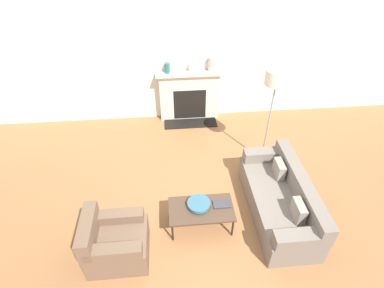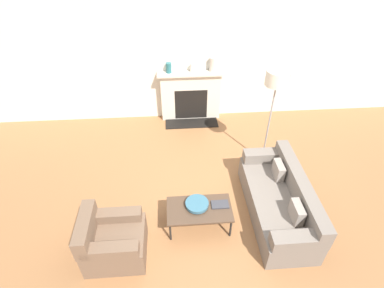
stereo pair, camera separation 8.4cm
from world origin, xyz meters
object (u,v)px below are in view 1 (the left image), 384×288
(book, at_px, (222,204))
(mantel_vase_left, at_px, (167,68))
(couch, at_px, (281,199))
(bowl, at_px, (199,204))
(coffee_table, at_px, (201,210))
(fireplace, at_px, (189,96))
(floor_lamp, at_px, (275,88))
(mantel_vase_center_left, at_px, (190,68))
(armchair_near, at_px, (114,242))
(mantel_vase_center_right, at_px, (211,64))

(book, bearing_deg, mantel_vase_left, 102.68)
(couch, bearing_deg, bowl, -86.24)
(book, bearing_deg, bowl, 178.27)
(couch, relative_size, coffee_table, 1.97)
(bowl, bearing_deg, fireplace, 87.70)
(couch, relative_size, floor_lamp, 1.01)
(floor_lamp, distance_m, mantel_vase_center_left, 2.15)
(armchair_near, relative_size, bowl, 2.37)
(armchair_near, bearing_deg, couch, -77.87)
(armchair_near, xyz_separation_m, mantel_vase_center_left, (1.39, 3.56, 0.96))
(bowl, bearing_deg, couch, 3.76)
(floor_lamp, bearing_deg, couch, -94.13)
(mantel_vase_left, bearing_deg, floor_lamp, -43.25)
(fireplace, height_order, couch, fireplace)
(floor_lamp, bearing_deg, bowl, -135.71)
(bowl, bearing_deg, armchair_near, -159.40)
(book, distance_m, floor_lamp, 2.15)
(book, height_order, mantel_vase_center_right, mantel_vase_center_right)
(mantel_vase_left, bearing_deg, mantel_vase_center_right, 0.00)
(couch, xyz_separation_m, mantel_vase_left, (-1.70, 3.00, 0.99))
(bowl, xyz_separation_m, mantel_vase_center_right, (0.61, 3.09, 0.89))
(bowl, xyz_separation_m, book, (0.35, -0.01, -0.03))
(armchair_near, distance_m, book, 1.67)
(floor_lamp, bearing_deg, mantel_vase_center_left, 127.60)
(coffee_table, distance_m, mantel_vase_center_left, 3.28)
(armchair_near, xyz_separation_m, mantel_vase_left, (0.90, 3.56, 0.98))
(floor_lamp, bearing_deg, book, -127.49)
(coffee_table, relative_size, mantel_vase_center_right, 3.18)
(book, bearing_deg, fireplace, 94.15)
(floor_lamp, relative_size, mantel_vase_left, 8.84)
(mantel_vase_center_left, xyz_separation_m, mantel_vase_center_right, (0.46, 0.00, 0.06))
(book, relative_size, mantel_vase_center_right, 0.86)
(bowl, bearing_deg, floor_lamp, 44.29)
(fireplace, height_order, coffee_table, fireplace)
(mantel_vase_center_left, relative_size, mantel_vase_center_right, 0.60)
(fireplace, height_order, mantel_vase_left, mantel_vase_left)
(bowl, bearing_deg, mantel_vase_left, 96.47)
(couch, relative_size, mantel_vase_center_left, 10.42)
(couch, bearing_deg, floor_lamp, 175.87)
(armchair_near, distance_m, mantel_vase_center_right, 4.14)
(coffee_table, xyz_separation_m, floor_lamp, (1.41, 1.46, 1.24))
(fireplace, bearing_deg, mantel_vase_center_left, 35.85)
(floor_lamp, bearing_deg, mantel_vase_left, 136.75)
(fireplace, distance_m, bowl, 3.08)
(bowl, relative_size, floor_lamp, 0.19)
(fireplace, relative_size, armchair_near, 1.74)
(book, height_order, mantel_vase_center_left, mantel_vase_center_left)
(coffee_table, bearing_deg, couch, 6.37)
(couch, bearing_deg, mantel_vase_center_left, -158.17)
(fireplace, bearing_deg, armchair_near, -111.13)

